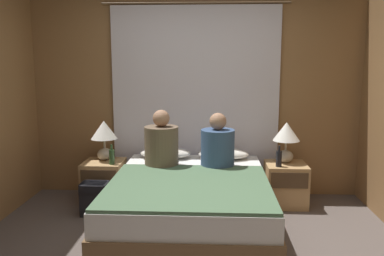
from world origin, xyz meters
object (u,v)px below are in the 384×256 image
(person_right_in_bed, at_px, (218,146))
(backpack_on_floor, at_px, (95,197))
(pillow_left, at_px, (165,153))
(beer_bottle_on_left_stand, at_px, (112,157))
(bed, at_px, (190,203))
(lamp_right, at_px, (286,136))
(nightstand_left, at_px, (104,181))
(nightstand_right, at_px, (286,184))
(pillow_right, at_px, (223,154))
(beer_bottle_on_right_stand, at_px, (279,158))
(lamp_left, at_px, (104,134))
(person_left_in_bed, at_px, (161,144))

(person_right_in_bed, height_order, backpack_on_floor, person_right_in_bed)
(pillow_left, relative_size, beer_bottle_on_left_stand, 2.60)
(pillow_left, bearing_deg, bed, -67.06)
(lamp_right, bearing_deg, nightstand_left, -177.97)
(nightstand_right, height_order, lamp_right, lamp_right)
(beer_bottle_on_left_stand, bearing_deg, pillow_left, 20.84)
(pillow_right, bearing_deg, beer_bottle_on_left_stand, -170.01)
(nightstand_left, relative_size, backpack_on_floor, 1.35)
(backpack_on_floor, bearing_deg, beer_bottle_on_right_stand, 8.52)
(pillow_right, distance_m, beer_bottle_on_left_stand, 1.28)
(lamp_right, height_order, person_right_in_bed, person_right_in_bed)
(beer_bottle_on_right_stand, bearing_deg, bed, -148.64)
(bed, bearing_deg, pillow_left, 112.94)
(nightstand_left, bearing_deg, lamp_left, 90.00)
(bed, bearing_deg, nightstand_right, 33.56)
(lamp_right, distance_m, beer_bottle_on_left_stand, 2.00)
(pillow_right, bearing_deg, nightstand_right, -7.98)
(person_left_in_bed, bearing_deg, nightstand_right, 11.08)
(person_left_in_bed, height_order, backpack_on_floor, person_left_in_bed)
(nightstand_left, distance_m, lamp_right, 2.19)
(pillow_left, height_order, backpack_on_floor, pillow_left)
(lamp_right, xyz_separation_m, beer_bottle_on_right_stand, (-0.11, -0.20, -0.22))
(person_right_in_bed, relative_size, beer_bottle_on_right_stand, 2.51)
(bed, distance_m, pillow_left, 0.93)
(bed, xyz_separation_m, nightstand_right, (1.06, 0.70, -0.01))
(pillow_right, height_order, backpack_on_floor, pillow_right)
(person_right_in_bed, height_order, beer_bottle_on_right_stand, person_right_in_bed)
(bed, height_order, nightstand_left, bed)
(backpack_on_floor, bearing_deg, pillow_right, 20.61)
(person_left_in_bed, xyz_separation_m, person_right_in_bed, (0.61, 0.00, -0.01))
(lamp_left, bearing_deg, pillow_right, 1.06)
(bed, relative_size, beer_bottle_on_right_stand, 8.49)
(person_left_in_bed, distance_m, beer_bottle_on_left_stand, 0.63)
(lamp_left, height_order, person_right_in_bed, person_right_in_bed)
(beer_bottle_on_left_stand, bearing_deg, lamp_right, 5.68)
(pillow_right, bearing_deg, backpack_on_floor, -159.39)
(lamp_left, relative_size, person_right_in_bed, 0.79)
(bed, distance_m, lamp_left, 1.42)
(person_right_in_bed, bearing_deg, person_left_in_bed, 180.00)
(person_right_in_bed, distance_m, backpack_on_floor, 1.43)
(bed, distance_m, beer_bottle_on_left_stand, 1.14)
(beer_bottle_on_left_stand, height_order, beer_bottle_on_right_stand, beer_bottle_on_right_stand)
(pillow_right, relative_size, backpack_on_floor, 1.66)
(person_left_in_bed, bearing_deg, pillow_right, 28.91)
(nightstand_right, relative_size, person_left_in_bed, 0.78)
(beer_bottle_on_left_stand, bearing_deg, person_left_in_bed, -14.42)
(person_left_in_bed, bearing_deg, backpack_on_floor, -168.21)
(pillow_right, distance_m, person_right_in_bed, 0.42)
(nightstand_right, bearing_deg, backpack_on_floor, -168.68)
(beer_bottle_on_right_stand, bearing_deg, person_right_in_bed, -167.51)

